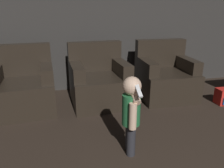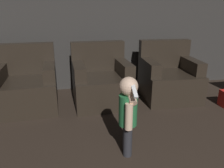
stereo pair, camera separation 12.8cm
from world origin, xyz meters
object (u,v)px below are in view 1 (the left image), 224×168
at_px(armchair_right, 165,77).
at_px(person_toddler, 131,110).
at_px(toy_backpack, 224,96).
at_px(armchair_left, 24,88).
at_px(armchair_middle, 99,82).

relative_size(armchair_right, person_toddler, 1.12).
distance_m(armchair_right, toy_backpack, 0.93).
distance_m(armchair_left, toy_backpack, 3.01).
distance_m(armchair_right, person_toddler, 1.69).
bearing_deg(armchair_middle, toy_backpack, -18.61).
bearing_deg(armchair_middle, armchair_right, -3.18).
height_order(armchair_right, person_toddler, armchair_right).
relative_size(armchair_right, toy_backpack, 3.73).
bearing_deg(armchair_middle, armchair_left, 176.82).
relative_size(armchair_left, armchair_right, 1.00).
distance_m(person_toddler, toy_backpack, 1.99).
bearing_deg(armchair_left, armchair_right, -3.76).
xyz_separation_m(armchair_middle, armchair_right, (1.11, 0.00, 0.00)).
xyz_separation_m(armchair_right, person_toddler, (-1.02, -1.34, 0.15)).
distance_m(armchair_middle, toy_backpack, 1.93).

